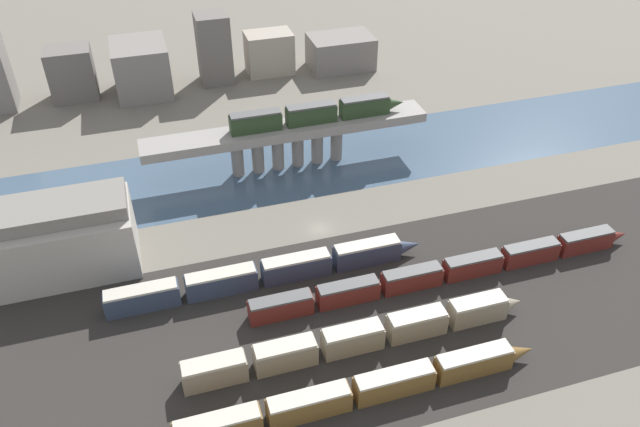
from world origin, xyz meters
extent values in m
plane|color=#666056|center=(0.00, 0.00, 0.00)|extent=(400.00, 400.00, 0.00)
cube|color=#282623|center=(0.00, -24.00, 0.00)|extent=(280.00, 42.00, 0.01)
cube|color=#3D5166|center=(0.00, 23.13, 0.00)|extent=(320.00, 26.23, 0.01)
cube|color=gray|center=(0.00, 23.13, 8.85)|extent=(60.50, 7.01, 1.99)
cylinder|color=gray|center=(-10.93, 23.13, 3.93)|extent=(2.57, 2.57, 7.85)
cylinder|color=gray|center=(-6.56, 23.13, 3.93)|extent=(2.57, 2.57, 7.85)
cylinder|color=gray|center=(-2.19, 23.13, 3.93)|extent=(2.57, 2.57, 7.85)
cylinder|color=gray|center=(2.19, 23.13, 3.93)|extent=(2.57, 2.57, 7.85)
cylinder|color=gray|center=(6.56, 23.13, 3.93)|extent=(2.57, 2.57, 7.85)
cylinder|color=gray|center=(10.93, 23.13, 3.93)|extent=(2.57, 2.57, 7.85)
cube|color=#23381E|center=(-6.53, 23.13, 11.67)|extent=(10.62, 2.93, 3.65)
cube|color=#4C4C4C|center=(-6.53, 23.13, 13.70)|extent=(10.19, 2.70, 0.40)
cube|color=#23381E|center=(5.28, 23.13, 11.67)|extent=(10.62, 2.93, 3.65)
cube|color=#4C4C4C|center=(5.28, 23.13, 13.70)|extent=(10.19, 2.70, 0.40)
cube|color=#23381E|center=(17.10, 23.13, 11.67)|extent=(10.62, 2.93, 3.65)
cube|color=#4C4C4C|center=(17.10, 23.13, 13.70)|extent=(10.19, 2.70, 0.40)
cone|color=#23381E|center=(24.26, 23.13, 11.49)|extent=(3.72, 2.64, 2.64)
cube|color=#B7B2A3|center=(-25.57, -38.59, 3.72)|extent=(11.09, 2.63, 0.40)
cube|color=brown|center=(-13.21, -38.59, 1.76)|extent=(11.55, 2.86, 3.52)
cube|color=#B7B2A3|center=(-13.21, -38.59, 3.72)|extent=(11.09, 2.63, 0.40)
cube|color=brown|center=(-0.85, -38.59, 1.76)|extent=(11.55, 2.86, 3.52)
cube|color=#B7B2A3|center=(-0.85, -38.59, 3.72)|extent=(11.09, 2.63, 0.40)
cube|color=brown|center=(11.51, -38.59, 1.76)|extent=(11.55, 2.86, 3.52)
cube|color=#B7B2A3|center=(11.51, -38.59, 3.72)|extent=(11.09, 2.63, 0.40)
cone|color=brown|center=(19.31, -38.59, 1.58)|extent=(4.04, 2.57, 2.57)
cube|color=gray|center=(-24.55, -29.41, 1.90)|extent=(9.25, 3.16, 3.79)
cube|color=#B7B2A3|center=(-24.55, -29.41, 3.99)|extent=(8.88, 2.91, 0.40)
cube|color=gray|center=(-14.15, -29.41, 1.90)|extent=(9.25, 3.16, 3.79)
cube|color=#B7B2A3|center=(-14.15, -29.41, 3.99)|extent=(8.88, 2.91, 0.40)
cube|color=gray|center=(-3.75, -29.41, 1.90)|extent=(9.25, 3.16, 3.79)
cube|color=#B7B2A3|center=(-3.75, -29.41, 3.99)|extent=(8.88, 2.91, 0.40)
cube|color=gray|center=(6.65, -29.41, 1.90)|extent=(9.25, 3.16, 3.79)
cube|color=#B7B2A3|center=(6.65, -29.41, 3.99)|extent=(8.88, 2.91, 0.40)
cube|color=gray|center=(17.06, -29.41, 1.90)|extent=(9.25, 3.16, 3.79)
cube|color=#B7B2A3|center=(17.06, -29.41, 3.99)|extent=(8.88, 2.91, 0.40)
cone|color=gray|center=(23.30, -29.41, 1.71)|extent=(3.24, 2.85, 2.85)
cube|color=#5B1E19|center=(-12.37, -19.59, 1.66)|extent=(10.36, 2.70, 3.32)
cube|color=#4C4C4C|center=(-12.37, -19.59, 3.52)|extent=(9.94, 2.49, 0.40)
cube|color=#5B1E19|center=(-1.08, -19.59, 1.66)|extent=(10.36, 2.70, 3.32)
cube|color=#4C4C4C|center=(-1.08, -19.59, 3.52)|extent=(9.94, 2.49, 0.40)
cube|color=#5B1E19|center=(10.20, -19.59, 1.66)|extent=(10.36, 2.70, 3.32)
cube|color=#4C4C4C|center=(10.20, -19.59, 3.52)|extent=(9.94, 2.49, 0.40)
cube|color=#5B1E19|center=(21.49, -19.59, 1.66)|extent=(10.36, 2.70, 3.32)
cube|color=#4C4C4C|center=(21.49, -19.59, 3.52)|extent=(9.94, 2.49, 0.40)
cube|color=#5B1E19|center=(32.78, -19.59, 1.66)|extent=(10.36, 2.70, 3.32)
cube|color=#4C4C4C|center=(32.78, -19.59, 3.52)|extent=(9.94, 2.49, 0.40)
cube|color=#5B1E19|center=(44.06, -19.59, 1.66)|extent=(10.36, 2.70, 3.32)
cube|color=#4C4C4C|center=(44.06, -19.59, 3.52)|extent=(9.94, 2.49, 0.40)
cone|color=#5B1E19|center=(51.05, -19.59, 1.50)|extent=(3.62, 2.43, 2.43)
cube|color=#2D384C|center=(-33.27, -11.39, 1.88)|extent=(11.90, 2.98, 3.77)
cube|color=#B7B2A3|center=(-33.27, -11.39, 3.97)|extent=(11.42, 2.74, 0.40)
cube|color=#2D384C|center=(-20.43, -11.39, 1.88)|extent=(11.90, 2.98, 3.77)
cube|color=#B7B2A3|center=(-20.43, -11.39, 3.97)|extent=(11.42, 2.74, 0.40)
cube|color=#2D384C|center=(-7.59, -11.39, 1.88)|extent=(11.90, 2.98, 3.77)
cube|color=#B7B2A3|center=(-7.59, -11.39, 3.97)|extent=(11.42, 2.74, 0.40)
cube|color=#2D384C|center=(5.26, -11.39, 1.88)|extent=(11.90, 2.98, 3.77)
cube|color=#B7B2A3|center=(5.26, -11.39, 3.97)|extent=(11.42, 2.74, 0.40)
cone|color=#2D384C|center=(13.29, -11.39, 1.70)|extent=(4.16, 2.68, 2.68)
cube|color=#9E998E|center=(-45.94, 2.69, 5.55)|extent=(26.08, 13.73, 11.10)
cube|color=slate|center=(-45.94, 2.69, 12.32)|extent=(25.56, 9.61, 2.44)
cube|color=#605B56|center=(-44.04, 71.47, 6.60)|extent=(11.20, 8.92, 13.19)
cube|color=slate|center=(-26.83, 69.26, 6.64)|extent=(13.70, 15.97, 13.29)
cube|color=#605B56|center=(-7.61, 70.63, 9.19)|extent=(8.43, 8.40, 18.38)
cube|color=gray|center=(7.50, 71.95, 5.65)|extent=(12.62, 8.33, 11.29)
cube|color=slate|center=(27.44, 69.47, 4.51)|extent=(17.51, 11.85, 9.02)
camera|label=1|loc=(-26.92, -88.52, 73.03)|focal=35.00mm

